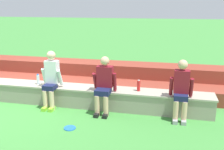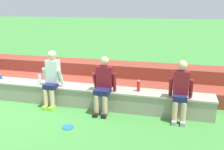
% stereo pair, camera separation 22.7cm
% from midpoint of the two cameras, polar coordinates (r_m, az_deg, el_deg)
% --- Properties ---
extents(ground_plane, '(80.00, 80.00, 0.00)m').
position_cam_midpoint_polar(ground_plane, '(6.90, -18.70, -5.82)').
color(ground_plane, '#428E3D').
extents(stone_seating_wall, '(9.32, 0.54, 0.48)m').
position_cam_midpoint_polar(stone_seating_wall, '(7.01, -17.77, -3.17)').
color(stone_seating_wall, gray).
rests_on(stone_seating_wall, ground).
extents(brick_bleachers, '(11.10, 1.51, 0.73)m').
position_cam_midpoint_polar(brick_bleachers, '(8.17, -12.53, 0.17)').
color(brick_bleachers, brown).
rests_on(brick_bleachers, ground).
extents(person_far_left, '(0.48, 0.54, 1.36)m').
position_cam_midpoint_polar(person_far_left, '(6.25, -12.31, -0.60)').
color(person_far_left, beige).
rests_on(person_far_left, ground).
extents(person_left_of_center, '(0.54, 0.59, 1.29)m').
position_cam_midpoint_polar(person_left_of_center, '(5.76, -0.77, -1.98)').
color(person_left_of_center, '#DBAD89').
rests_on(person_left_of_center, ground).
extents(person_center, '(0.50, 0.49, 1.31)m').
position_cam_midpoint_polar(person_center, '(5.56, 16.24, -3.22)').
color(person_center, '#DBAD89').
rests_on(person_center, ground).
extents(water_bottle_near_right, '(0.07, 0.07, 0.27)m').
position_cam_midpoint_polar(water_bottle_near_right, '(6.65, -14.95, -0.79)').
color(water_bottle_near_right, silver).
rests_on(water_bottle_near_right, stone_seating_wall).
extents(water_bottle_center_gap, '(0.07, 0.07, 0.27)m').
position_cam_midpoint_polar(water_bottle_center_gap, '(5.90, 7.04, -2.46)').
color(water_bottle_center_gap, red).
rests_on(water_bottle_center_gap, stone_seating_wall).
extents(plastic_cup_right_end, '(0.08, 0.08, 0.11)m').
position_cam_midpoint_polar(plastic_cup_right_end, '(7.41, -22.80, -0.40)').
color(plastic_cup_right_end, blue).
rests_on(plastic_cup_right_end, stone_seating_wall).
extents(frisbee, '(0.24, 0.24, 0.02)m').
position_cam_midpoint_polar(frisbee, '(5.33, -8.58, -11.48)').
color(frisbee, blue).
rests_on(frisbee, ground).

